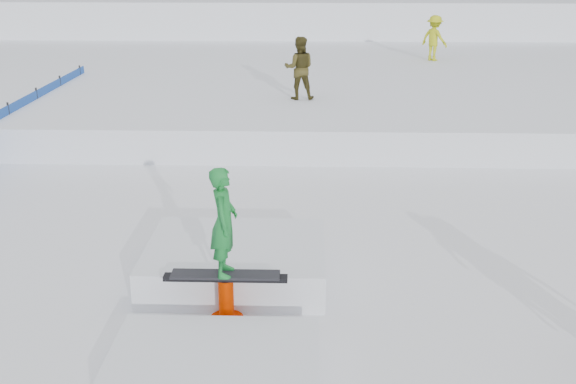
{
  "coord_description": "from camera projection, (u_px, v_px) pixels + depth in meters",
  "views": [
    {
      "loc": [
        0.83,
        -8.47,
        4.68
      ],
      "look_at": [
        0.5,
        2.0,
        1.1
      ],
      "focal_mm": 45.0,
      "sensor_mm": 36.0,
      "label": 1
    }
  ],
  "objects": [
    {
      "name": "ground",
      "position": [
        246.0,
        319.0,
        9.55
      ],
      "size": [
        120.0,
        120.0,
        0.0
      ],
      "primitive_type": "plane",
      "color": "white"
    },
    {
      "name": "snow_berm",
      "position": [
        295.0,
        17.0,
        37.54
      ],
      "size": [
        60.0,
        14.0,
        2.4
      ],
      "primitive_type": "cube",
      "color": "white",
      "rests_on": "ground"
    },
    {
      "name": "snow_midrise",
      "position": [
        286.0,
        79.0,
        24.55
      ],
      "size": [
        50.0,
        18.0,
        0.8
      ],
      "primitive_type": "cube",
      "color": "white",
      "rests_on": "ground"
    },
    {
      "name": "walker_olive",
      "position": [
        299.0,
        68.0,
        19.04
      ],
      "size": [
        0.81,
        0.64,
        1.65
      ],
      "primitive_type": "imported",
      "rotation": [
        0.0,
        0.0,
        3.16
      ],
      "color": "#3F3715",
      "rests_on": "snow_midrise"
    },
    {
      "name": "walker_ygreen",
      "position": [
        434.0,
        38.0,
        25.54
      ],
      "size": [
        1.14,
        1.13,
        1.58
      ],
      "primitive_type": "imported",
      "rotation": [
        0.0,
        0.0,
        2.37
      ],
      "color": "#B6BF16",
      "rests_on": "snow_midrise"
    },
    {
      "name": "jib_rail_feature",
      "position": [
        231.0,
        281.0,
        9.94
      ],
      "size": [
        2.6,
        4.4,
        2.11
      ],
      "color": "white",
      "rests_on": "ground"
    }
  ]
}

